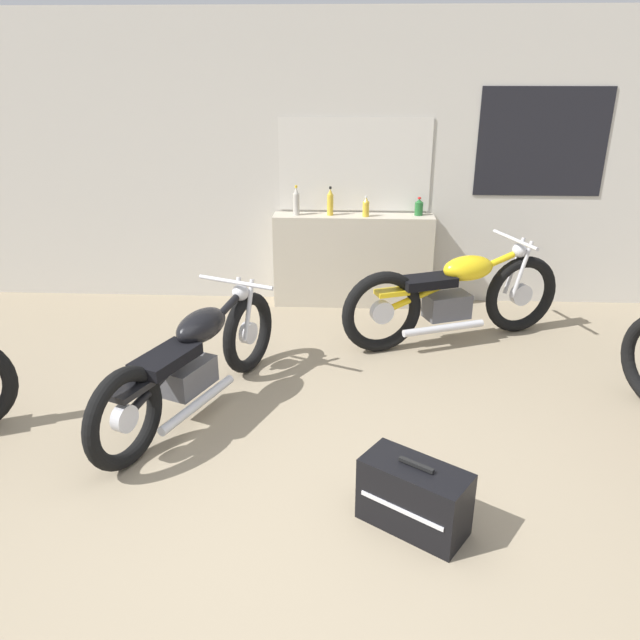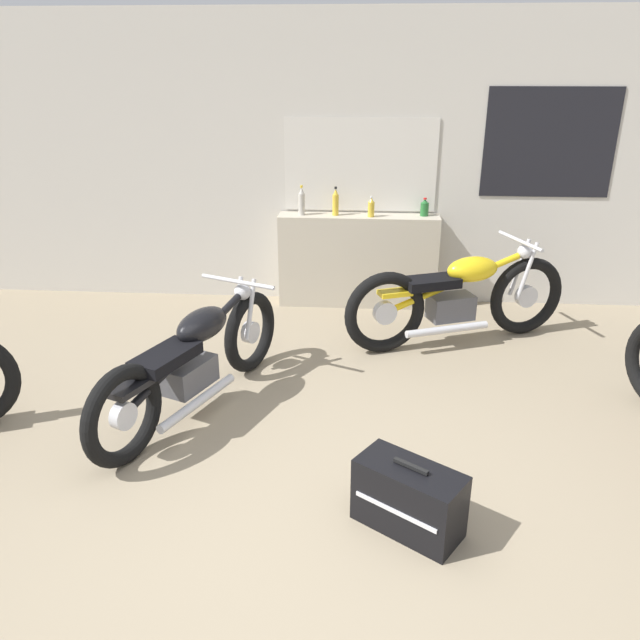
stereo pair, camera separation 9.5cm
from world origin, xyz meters
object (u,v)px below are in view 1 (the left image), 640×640
object	(u,v)px
bottle_leftmost	(296,202)
motorcycle_yellow	(455,296)
bottle_left_center	(330,203)
motorcycle_black	(194,361)
bottle_right_center	(419,207)
bottle_center	(366,207)
hard_case_black	(414,497)

from	to	relation	value
bottle_leftmost	motorcycle_yellow	size ratio (longest dim) A/B	0.14
bottle_left_center	motorcycle_black	world-z (taller)	bottle_left_center
bottle_right_center	bottle_center	bearing A→B (deg)	-171.30
bottle_leftmost	bottle_center	size ratio (longest dim) A/B	1.45
bottle_left_center	motorcycle_yellow	bearing A→B (deg)	-38.31
bottle_left_center	bottle_center	size ratio (longest dim) A/B	1.40
bottle_right_center	motorcycle_black	size ratio (longest dim) A/B	0.09
bottle_left_center	bottle_right_center	bearing A→B (deg)	2.58
bottle_center	motorcycle_yellow	bearing A→B (deg)	-47.51
bottle_center	motorcycle_black	distance (m)	2.56
bottle_leftmost	motorcycle_black	size ratio (longest dim) A/B	0.15
bottle_left_center	motorcycle_black	bearing A→B (deg)	-111.59
bottle_leftmost	motorcycle_yellow	xyz separation A→B (m)	(1.46, -0.88, -0.63)
bottle_left_center	hard_case_black	bearing A→B (deg)	-80.43
bottle_right_center	hard_case_black	distance (m)	3.49
motorcycle_yellow	motorcycle_black	bearing A→B (deg)	-146.64
bottle_left_center	bottle_center	bearing A→B (deg)	-6.65
bottle_leftmost	hard_case_black	bearing A→B (deg)	-74.96
motorcycle_yellow	hard_case_black	bearing A→B (deg)	-102.90
hard_case_black	motorcycle_black	bearing A→B (deg)	141.61
hard_case_black	bottle_right_center	bearing A→B (deg)	84.84
bottle_leftmost	bottle_left_center	size ratio (longest dim) A/B	1.03
bottle_center	hard_case_black	size ratio (longest dim) A/B	0.32
motorcycle_black	bottle_left_center	bearing A→B (deg)	68.41
bottle_left_center	motorcycle_yellow	world-z (taller)	bottle_left_center
bottle_center	motorcycle_yellow	world-z (taller)	bottle_center
bottle_leftmost	bottle_center	bearing A→B (deg)	-2.76
bottle_center	bottle_right_center	world-z (taller)	bottle_center
bottle_left_center	bottle_leftmost	bearing A→B (deg)	-178.66
bottle_leftmost	bottle_left_center	distance (m)	0.33
motorcycle_black	motorcycle_yellow	xyz separation A→B (m)	(2.00, 1.31, 0.03)
bottle_right_center	motorcycle_black	distance (m)	2.90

